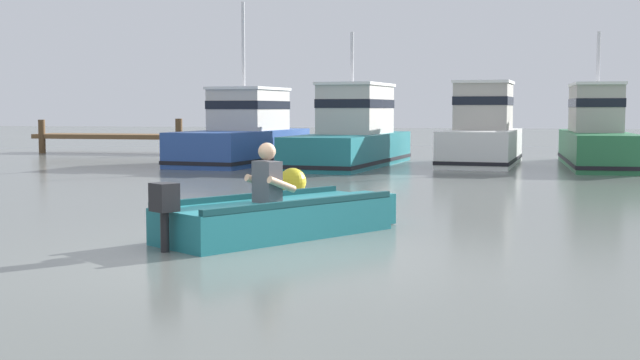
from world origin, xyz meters
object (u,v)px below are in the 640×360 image
Objects in this scene: moored_boat_white at (482,134)px; rowboat_with_person at (281,216)px; moored_boat_green at (596,135)px; moored_boat_teal at (352,135)px; mooring_buoy at (292,182)px; moored_boat_blue at (244,135)px.

rowboat_with_person is at bearing -98.74° from moored_boat_white.
moored_boat_green is (5.32, 14.33, 0.61)m from rowboat_with_person.
moored_boat_white is (3.58, 1.09, 0.03)m from moored_boat_teal.
rowboat_with_person reaches higher than mooring_buoy.
moored_boat_blue is at bearing 174.59° from moored_boat_teal.
moored_boat_teal is at bearing 92.38° from mooring_buoy.
moored_boat_white reaches higher than rowboat_with_person.
moored_boat_teal is 12.79× the size of mooring_buoy.
moored_boat_white is (6.87, 0.78, 0.05)m from moored_boat_blue.
moored_boat_blue reaches higher than moored_boat_teal.
moored_boat_blue is at bearing 112.81° from mooring_buoy.
moored_boat_blue is 0.93× the size of moored_boat_green.
mooring_buoy is (-6.37, -9.53, -0.60)m from moored_boat_green.
moored_boat_blue is (-4.69, 13.44, 0.58)m from rowboat_with_person.
moored_boat_white is 9.98m from mooring_buoy.
moored_boat_white is at bearing -178.09° from moored_boat_green.
moored_boat_teal is at bearing -169.90° from moored_boat_green.
rowboat_with_person is at bearing -77.65° from mooring_buoy.
rowboat_with_person is 13.22m from moored_boat_teal.
moored_boat_white reaches higher than mooring_buoy.
moored_boat_white is at bearing 16.93° from moored_boat_teal.
moored_boat_green reaches higher than moored_boat_white.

